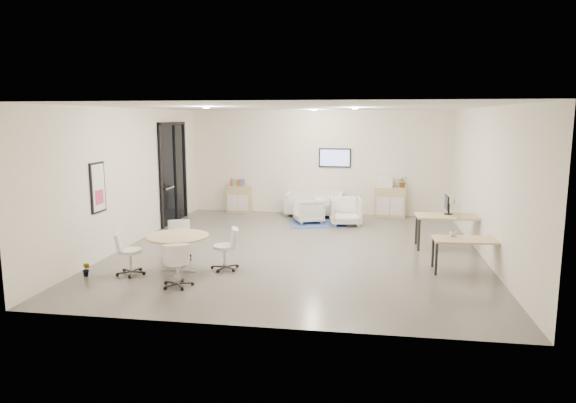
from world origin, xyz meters
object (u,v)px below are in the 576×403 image
(armchair_right, at_px, (346,210))
(desk_front, at_px, (467,242))
(armchair_left, at_px, (308,209))
(desk_rear, at_px, (449,219))
(sideboard_right, at_px, (390,202))
(round_table, at_px, (178,240))
(loveseat, at_px, (315,204))
(sideboard_left, at_px, (239,199))

(armchair_right, distance_m, desk_front, 4.82)
(armchair_left, bearing_deg, desk_rear, 33.38)
(sideboard_right, distance_m, round_table, 7.68)
(armchair_right, bearing_deg, loveseat, 120.16)
(sideboard_right, xyz_separation_m, desk_rear, (1.18, -3.70, 0.24))
(armchair_right, bearing_deg, armchair_left, 161.66)
(armchair_left, xyz_separation_m, round_table, (-1.94, -5.12, 0.26))
(sideboard_right, bearing_deg, armchair_right, -131.49)
(round_table, bearing_deg, loveseat, 71.98)
(armchair_right, distance_m, desk_rear, 3.35)
(desk_rear, bearing_deg, sideboard_right, 105.65)
(armchair_left, relative_size, desk_rear, 0.51)
(armchair_left, relative_size, round_table, 0.64)
(desk_rear, bearing_deg, desk_front, -90.01)
(armchair_left, bearing_deg, round_table, -42.51)
(loveseat, xyz_separation_m, armchair_left, (-0.07, -1.05, 0.03))
(sideboard_left, height_order, armchair_right, armchair_right)
(armchair_left, distance_m, round_table, 5.49)
(loveseat, distance_m, armchair_left, 1.06)
(sideboard_left, bearing_deg, armchair_left, -28.40)
(loveseat, height_order, desk_front, loveseat)
(sideboard_right, bearing_deg, sideboard_left, 179.69)
(armchair_left, distance_m, armchair_right, 1.09)
(sideboard_right, relative_size, desk_rear, 0.60)
(sideboard_left, xyz_separation_m, desk_rear, (5.88, -3.73, 0.28))
(sideboard_left, xyz_separation_m, round_table, (0.42, -6.40, 0.23))
(sideboard_right, bearing_deg, round_table, -123.84)
(loveseat, distance_m, round_table, 6.50)
(armchair_left, xyz_separation_m, desk_front, (3.58, -4.28, 0.21))
(sideboard_left, distance_m, armchair_right, 3.73)
(armchair_right, height_order, desk_rear, armchair_right)
(loveseat, relative_size, armchair_left, 2.30)
(sideboard_left, height_order, round_table, sideboard_left)
(sideboard_left, relative_size, armchair_right, 0.97)
(armchair_right, bearing_deg, sideboard_right, 39.57)
(sideboard_left, relative_size, desk_front, 0.63)
(loveseat, xyz_separation_m, desk_rear, (3.45, -3.50, 0.34))
(desk_front, distance_m, round_table, 5.59)
(armchair_right, bearing_deg, round_table, -130.26)
(sideboard_left, bearing_deg, loveseat, -5.22)
(sideboard_right, relative_size, armchair_right, 1.06)
(sideboard_left, distance_m, loveseat, 2.44)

